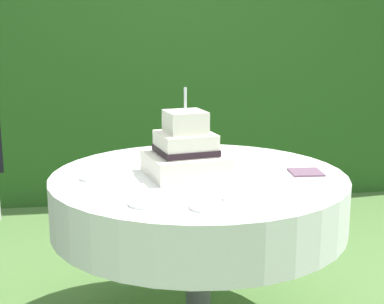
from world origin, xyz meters
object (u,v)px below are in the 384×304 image
serving_plate_near (96,177)px  napkin_stack (306,172)px  serving_plate_right (241,198)px  wedding_cake (186,152)px  cake_table (199,200)px  serving_plate_far (208,206)px  serving_plate_left (146,203)px

serving_plate_near → napkin_stack: 0.91m
serving_plate_right → napkin_stack: 0.49m
wedding_cake → napkin_stack: wedding_cake is taller
cake_table → serving_plate_far: (-0.04, -0.45, 0.12)m
serving_plate_near → serving_plate_right: bearing=-35.3°
cake_table → wedding_cake: wedding_cake is taller
serving_plate_left → serving_plate_near: bearing=115.2°
cake_table → serving_plate_near: 0.45m
cake_table → serving_plate_far: serving_plate_far is taller
wedding_cake → serving_plate_right: size_ratio=2.78×
serving_plate_far → serving_plate_left: bearing=162.8°
cake_table → serving_plate_near: bearing=179.5°
serving_plate_near → serving_plate_left: same height
serving_plate_near → napkin_stack: (0.90, -0.05, -0.00)m
cake_table → serving_plate_left: size_ratio=10.22×
wedding_cake → serving_plate_left: size_ratio=3.02×
cake_table → wedding_cake: 0.22m
wedding_cake → serving_plate_near: 0.40m
wedding_cake → cake_table: bearing=-8.0°
wedding_cake → serving_plate_far: size_ratio=2.86×
serving_plate_left → serving_plate_right: bearing=1.5°
wedding_cake → napkin_stack: bearing=-5.9°
wedding_cake → serving_plate_right: 0.42m
wedding_cake → serving_plate_left: (-0.20, -0.39, -0.10)m
serving_plate_near → serving_plate_right: same height
cake_table → wedding_cake: (-0.05, 0.01, 0.22)m
wedding_cake → napkin_stack: size_ratio=2.80×
serving_plate_near → cake_table: bearing=-0.5°
serving_plate_far → serving_plate_right: (0.14, 0.08, 0.00)m
serving_plate_far → napkin_stack: bearing=38.9°
serving_plate_near → serving_plate_left: (0.18, -0.39, 0.00)m
cake_table → wedding_cake: size_ratio=3.38×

